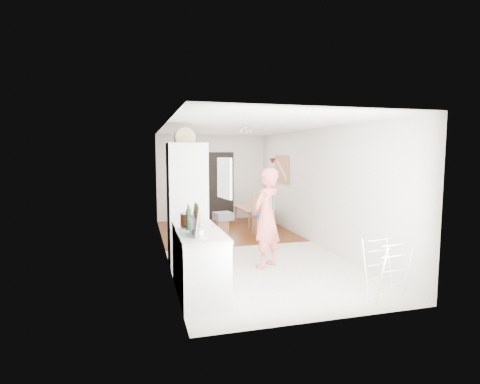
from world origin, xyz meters
name	(u,v)px	position (x,y,z in m)	size (l,w,h in m)	color
room_shell	(244,189)	(0.00, 0.00, 1.25)	(3.20, 7.00, 2.50)	beige
floor	(244,248)	(0.00, 0.00, 0.00)	(3.20, 7.00, 0.01)	beige
wood_floor_overlay	(224,230)	(0.00, 1.85, 0.01)	(3.20, 3.30, 0.01)	#5C280A
sage_wall_panel	(174,162)	(-1.59, -2.00, 1.85)	(0.02, 3.00, 1.30)	slate
tile_splashback	(180,218)	(-1.59, -2.55, 1.15)	(0.02, 1.90, 0.50)	black
doorway_recess	(219,186)	(0.20, 3.48, 1.00)	(0.90, 0.04, 2.00)	black
base_cabinet	(202,270)	(-1.30, -2.55, 0.43)	(0.60, 0.90, 0.86)	white
worktop	(202,236)	(-1.30, -2.55, 0.89)	(0.62, 0.92, 0.06)	beige
range_cooker	(194,255)	(-1.30, -1.80, 0.44)	(0.60, 0.60, 0.88)	white
cooker_top	(194,225)	(-1.30, -1.80, 0.90)	(0.60, 0.60, 0.04)	silver
fridge_housing	(187,204)	(-1.27, -0.78, 1.07)	(0.66, 0.66, 2.15)	white
fridge_door	(224,178)	(-0.66, -1.08, 1.55)	(0.56, 0.04, 0.70)	white
fridge_interior	(204,177)	(-0.96, -0.78, 1.55)	(0.02, 0.52, 0.66)	white
pinboard	(282,169)	(1.58, 1.90, 1.55)	(0.03, 0.90, 0.70)	tan
pinboard_frame	(282,169)	(1.57, 1.90, 1.55)	(0.01, 0.94, 0.74)	#A25E3B
wall_sconce	(272,161)	(1.54, 2.55, 1.75)	(0.18, 0.18, 0.16)	maroon
person	(266,209)	(0.02, -1.32, 1.02)	(0.74, 0.49, 2.04)	#D8625A
dining_table	(255,218)	(0.95, 2.29, 0.21)	(1.21, 0.67, 0.43)	#A25E3B
dining_chair	(262,216)	(0.76, 1.09, 0.47)	(0.40, 0.40, 0.94)	#A25E3B
stool	(222,227)	(-0.17, 1.40, 0.19)	(0.28, 0.28, 0.37)	#A25E3B
grey_drape	(223,216)	(-0.14, 1.35, 0.46)	(0.41, 0.41, 0.18)	slate
drying_rack	(386,270)	(1.10, -3.13, 0.41)	(0.42, 0.38, 0.81)	white
bread_bin	(184,138)	(-1.29, -0.71, 2.25)	(0.36, 0.34, 0.19)	tan
red_casserole	(190,219)	(-1.36, -1.87, 1.01)	(0.31, 0.31, 0.18)	#D54A22
steel_pan	(199,233)	(-1.37, -2.69, 0.97)	(0.19, 0.19, 0.09)	silver
held_bottle	(274,202)	(0.08, -1.51, 1.16)	(0.05, 0.05, 0.24)	#1D411F
bottle_a	(196,220)	(-1.33, -2.30, 1.07)	(0.07, 0.07, 0.31)	#1D411F
bottle_b	(188,220)	(-1.43, -2.22, 1.06)	(0.07, 0.07, 0.29)	#1D411F
bottle_c	(193,228)	(-1.44, -2.67, 1.04)	(0.09, 0.09, 0.23)	beige
pepper_mill_front	(190,219)	(-1.39, -2.02, 1.04)	(0.07, 0.07, 0.24)	tan
pepper_mill_back	(190,220)	(-1.40, -2.13, 1.04)	(0.06, 0.06, 0.24)	tan
chopping_boards	(195,220)	(-1.40, -2.63, 1.13)	(0.04, 0.31, 0.42)	tan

